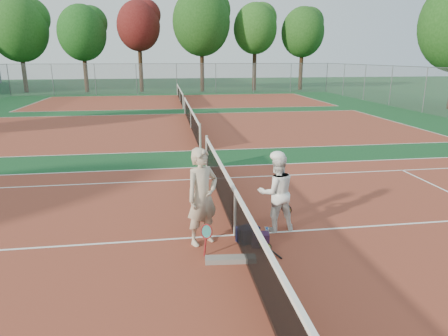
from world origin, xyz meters
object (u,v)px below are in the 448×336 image
object	(u,v)px
player_b	(276,192)
racket_black_held	(286,216)
net_main	(235,213)
sports_bag_navy	(248,234)
sports_bag_purple	(260,240)
water_bottle	(267,236)
racket_red	(207,239)
racket_spare	(265,247)
player_a	(202,197)

from	to	relation	value
player_b	racket_black_held	size ratio (longest dim) A/B	2.97
net_main	sports_bag_navy	xyz separation A→B (m)	(0.20, -0.34, -0.34)
net_main	player_b	distance (m)	1.01
sports_bag_purple	water_bottle	world-z (taller)	water_bottle
racket_red	sports_bag_navy	bearing A→B (deg)	-34.12
racket_spare	sports_bag_navy	xyz separation A→B (m)	(-0.26, 0.41, 0.10)
water_bottle	racket_spare	bearing A→B (deg)	-110.77
player_b	sports_bag_purple	size ratio (longest dim) A/B	4.95
player_a	racket_spare	xyz separation A→B (m)	(1.16, -0.52, -0.92)
player_b	water_bottle	distance (m)	1.01
racket_red	racket_spare	xyz separation A→B (m)	(1.14, -0.03, -0.23)
player_b	racket_black_held	xyz separation A→B (m)	(0.25, 0.02, -0.56)
sports_bag_navy	sports_bag_purple	bearing A→B (deg)	-47.06
player_b	racket_spare	xyz separation A→B (m)	(-0.47, -0.95, -0.78)
net_main	racket_spare	world-z (taller)	net_main
player_a	racket_black_held	bearing A→B (deg)	-17.71
sports_bag_purple	water_bottle	bearing A→B (deg)	34.59
racket_black_held	water_bottle	world-z (taller)	racket_black_held
player_b	racket_black_held	world-z (taller)	player_b
net_main	player_a	distance (m)	0.88
player_b	racket_spare	size ratio (longest dim) A/B	2.84
racket_red	sports_bag_purple	xyz separation A→B (m)	(1.09, 0.16, -0.16)
net_main	sports_bag_purple	size ratio (longest dim) A/B	32.15
racket_spare	sports_bag_navy	distance (m)	0.50
racket_black_held	sports_bag_navy	xyz separation A→B (m)	(-0.98, -0.56, -0.12)
racket_black_held	sports_bag_purple	world-z (taller)	racket_black_held
racket_red	sports_bag_navy	size ratio (longest dim) A/B	1.41
water_bottle	player_b	bearing A→B (deg)	61.30
water_bottle	racket_red	bearing A→B (deg)	-167.59
player_a	racket_spare	bearing A→B (deg)	-55.29
player_a	water_bottle	xyz separation A→B (m)	(1.28, -0.21, -0.84)
sports_bag_purple	water_bottle	size ratio (longest dim) A/B	1.14
player_b	racket_red	size ratio (longest dim) A/B	2.86
player_a	racket_red	bearing A→B (deg)	-118.34
racket_spare	net_main	bearing A→B (deg)	2.88
player_b	water_bottle	world-z (taller)	player_b
racket_red	sports_bag_purple	distance (m)	1.11
player_b	sports_bag_purple	world-z (taller)	player_b
player_b	racket_red	xyz separation A→B (m)	(-1.61, -0.92, -0.55)
racket_black_held	sports_bag_purple	bearing A→B (deg)	-7.99
net_main	racket_spare	bearing A→B (deg)	-58.61
net_main	sports_bag_purple	xyz separation A→B (m)	(0.41, -0.56, -0.37)
racket_black_held	sports_bag_purple	xyz separation A→B (m)	(-0.77, -0.78, -0.15)
water_bottle	sports_bag_navy	bearing A→B (deg)	163.67
sports_bag_navy	water_bottle	bearing A→B (deg)	-16.33
racket_spare	sports_bag_navy	size ratio (longest dim) A/B	1.42
player_a	water_bottle	bearing A→B (deg)	-40.73
player_b	sports_bag_navy	distance (m)	1.13
net_main	racket_black_held	xyz separation A→B (m)	(1.18, 0.22, -0.23)
player_a	sports_bag_navy	world-z (taller)	player_a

